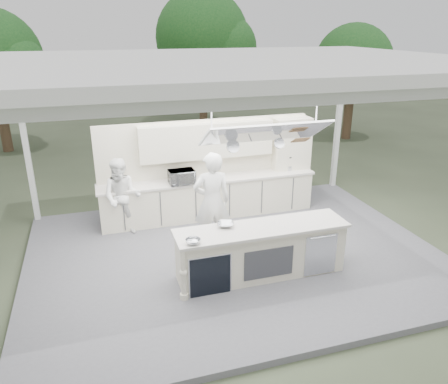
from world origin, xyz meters
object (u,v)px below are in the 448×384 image
object	(u,v)px
demo_island	(260,251)
sous_chef	(122,197)
back_counter	(209,197)
head_chef	(212,202)

from	to	relation	value
demo_island	sous_chef	xyz separation A→B (m)	(-2.19, 2.46, 0.37)
back_counter	demo_island	bearing A→B (deg)	-86.37
demo_island	head_chef	bearing A→B (deg)	114.10
head_chef	sous_chef	xyz separation A→B (m)	(-1.64, 1.23, -0.17)
back_counter	head_chef	distance (m)	1.71
demo_island	back_counter	world-z (taller)	same
demo_island	head_chef	world-z (taller)	head_chef
back_counter	sous_chef	bearing A→B (deg)	-170.11
back_counter	head_chef	xyz separation A→B (m)	(-0.37, -1.58, 0.53)
demo_island	sous_chef	bearing A→B (deg)	131.61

